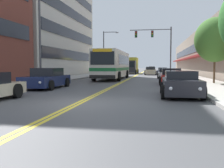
# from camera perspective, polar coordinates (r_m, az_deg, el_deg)

# --- Properties ---
(ground_plane) EXTENTS (240.00, 240.00, 0.00)m
(ground_plane) POSITION_cam_1_polar(r_m,az_deg,el_deg) (47.21, 6.13, 2.27)
(ground_plane) COLOR #4C4C4F
(sidewalk_left) EXTENTS (3.61, 106.00, 0.14)m
(sidewalk_left) POSITION_cam_1_polar(r_m,az_deg,el_deg) (48.24, -2.57, 2.42)
(sidewalk_left) COLOR #B2ADA5
(sidewalk_left) RESTS_ON ground_plane
(sidewalk_right) EXTENTS (3.61, 106.00, 0.14)m
(sidewalk_right) POSITION_cam_1_polar(r_m,az_deg,el_deg) (47.28, 15.00, 2.24)
(sidewalk_right) COLOR #B2ADA5
(sidewalk_right) RESTS_ON ground_plane
(centre_line) EXTENTS (0.34, 106.00, 0.01)m
(centre_line) POSITION_cam_1_polar(r_m,az_deg,el_deg) (47.21, 6.13, 2.27)
(centre_line) COLOR yellow
(centre_line) RESTS_ON ground_plane
(storefront_row_right) EXTENTS (9.10, 68.00, 7.14)m
(storefront_row_right) POSITION_cam_1_polar(r_m,az_deg,el_deg) (48.21, 22.28, 6.27)
(storefront_row_right) COLOR gray
(storefront_row_right) RESTS_ON ground_plane
(city_bus) EXTENTS (2.89, 11.75, 3.18)m
(city_bus) POSITION_cam_1_polar(r_m,az_deg,el_deg) (29.11, 0.23, 4.67)
(city_bus) COLOR silver
(city_bus) RESTS_ON ground_plane
(car_dark_grey_parked_left_mid) EXTENTS (2.14, 4.68, 1.42)m
(car_dark_grey_parked_left_mid) POSITION_cam_1_polar(r_m,az_deg,el_deg) (40.28, -0.80, 2.92)
(car_dark_grey_parked_left_mid) COLOR #38383D
(car_dark_grey_parked_left_mid) RESTS_ON ground_plane
(car_navy_parked_left_far) EXTENTS (2.12, 4.76, 1.40)m
(car_navy_parked_left_far) POSITION_cam_1_polar(r_m,az_deg,el_deg) (17.88, -14.70, 1.14)
(car_navy_parked_left_far) COLOR #19234C
(car_navy_parked_left_far) RESTS_ON ground_plane
(car_charcoal_parked_right_foreground) EXTENTS (1.99, 4.19, 1.29)m
(car_charcoal_parked_right_foreground) POSITION_cam_1_polar(r_m,az_deg,el_deg) (13.13, 15.40, -0.05)
(car_charcoal_parked_right_foreground) COLOR #232328
(car_charcoal_parked_right_foreground) RESTS_ON ground_plane
(car_red_parked_right_mid) EXTENTS (1.97, 4.40, 1.35)m
(car_red_parked_right_mid) POSITION_cam_1_polar(r_m,az_deg,el_deg) (21.40, 13.34, 1.57)
(car_red_parked_right_mid) COLOR maroon
(car_red_parked_right_mid) RESTS_ON ground_plane
(car_slate_blue_parked_right_far) EXTENTS (2.09, 4.13, 1.24)m
(car_slate_blue_parked_right_far) POSITION_cam_1_polar(r_m,az_deg,el_deg) (47.99, 11.48, 2.93)
(car_slate_blue_parked_right_far) COLOR #475675
(car_slate_blue_parked_right_far) RESTS_ON ground_plane
(car_silver_parked_right_end) EXTENTS (2.12, 4.93, 1.25)m
(car_silver_parked_right_end) POSITION_cam_1_polar(r_m,az_deg,el_deg) (32.48, 12.17, 2.37)
(car_silver_parked_right_end) COLOR #B7B7BC
(car_silver_parked_right_end) RESTS_ON ground_plane
(car_black_moving_lead) EXTENTS (2.09, 4.53, 1.23)m
(car_black_moving_lead) POSITION_cam_1_polar(r_m,az_deg,el_deg) (49.87, 8.68, 3.03)
(car_black_moving_lead) COLOR black
(car_black_moving_lead) RESTS_ON ground_plane
(car_white_moving_second) EXTENTS (2.00, 4.89, 1.39)m
(car_white_moving_second) POSITION_cam_1_polar(r_m,az_deg,el_deg) (67.37, 9.10, 3.35)
(car_white_moving_second) COLOR white
(car_white_moving_second) RESTS_ON ground_plane
(car_beige_moving_third) EXTENTS (2.02, 4.51, 1.39)m
(car_beige_moving_third) POSITION_cam_1_polar(r_m,az_deg,el_deg) (43.62, 8.83, 2.94)
(car_beige_moving_third) COLOR #BCAD89
(car_beige_moving_third) RESTS_ON ground_plane
(box_truck) EXTENTS (2.75, 7.90, 3.20)m
(box_truck) POSITION_cam_1_polar(r_m,az_deg,el_deg) (50.45, 4.32, 4.25)
(box_truck) COLOR #232328
(box_truck) RESTS_ON ground_plane
(traffic_signal_mast) EXTENTS (5.86, 0.38, 7.02)m
(traffic_signal_mast) POSITION_cam_1_polar(r_m,az_deg,el_deg) (36.41, 10.28, 9.51)
(traffic_signal_mast) COLOR #47474C
(traffic_signal_mast) RESTS_ON ground_plane
(street_lamp_left_near) EXTENTS (2.41, 0.28, 7.81)m
(street_lamp_left_near) POSITION_cam_1_polar(r_m,az_deg,el_deg) (19.41, -15.29, 13.27)
(street_lamp_left_near) COLOR #47474C
(street_lamp_left_near) RESTS_ON ground_plane
(street_lamp_left_far) EXTENTS (2.58, 0.28, 7.16)m
(street_lamp_left_far) POSITION_cam_1_polar(r_m,az_deg,el_deg) (41.15, -1.37, 8.06)
(street_lamp_left_far) COLOR #47474C
(street_lamp_left_far) RESTS_ON ground_plane
(street_tree_right_mid) EXTENTS (3.28, 3.28, 5.32)m
(street_tree_right_mid) POSITION_cam_1_polar(r_m,az_deg,el_deg) (22.15, 22.51, 9.32)
(street_tree_right_mid) COLOR brown
(street_tree_right_mid) RESTS_ON sidewalk_right
(fire_hydrant) EXTENTS (0.30, 0.22, 0.82)m
(fire_hydrant) POSITION_cam_1_polar(r_m,az_deg,el_deg) (19.64, 18.14, 1.05)
(fire_hydrant) COLOR red
(fire_hydrant) RESTS_ON sidewalk_right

